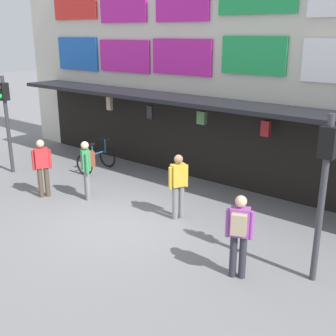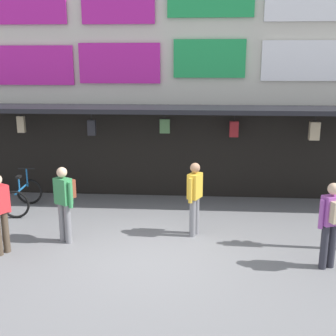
# 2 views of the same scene
# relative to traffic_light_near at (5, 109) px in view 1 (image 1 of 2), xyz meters

# --- Properties ---
(ground_plane) EXTENTS (80.00, 80.00, 0.00)m
(ground_plane) POSITION_rel_traffic_light_near_xyz_m (5.75, -0.52, -2.14)
(ground_plane) COLOR slate
(shopfront) EXTENTS (18.00, 2.60, 8.00)m
(shopfront) POSITION_rel_traffic_light_near_xyz_m (5.75, 4.04, 1.82)
(shopfront) COLOR beige
(shopfront) RESTS_ON ground
(traffic_light_near) EXTENTS (0.29, 0.33, 3.20)m
(traffic_light_near) POSITION_rel_traffic_light_near_xyz_m (0.00, 0.00, 0.00)
(traffic_light_near) COLOR #38383D
(traffic_light_near) RESTS_ON ground
(traffic_light_far) EXTENTS (0.29, 0.33, 3.20)m
(traffic_light_far) POSITION_rel_traffic_light_near_xyz_m (10.35, 0.02, 0.00)
(traffic_light_far) COLOR #38383D
(traffic_light_far) RESTS_ON ground
(bicycle_parked) EXTENTS (0.80, 1.21, 1.05)m
(bicycle_parked) POSITION_rel_traffic_light_near_xyz_m (2.13, 1.87, -1.75)
(bicycle_parked) COLOR black
(bicycle_parked) RESTS_ON ground
(pedestrian_in_yellow) EXTENTS (0.35, 0.49, 1.68)m
(pedestrian_in_yellow) POSITION_rel_traffic_light_near_xyz_m (6.65, 0.58, -1.19)
(pedestrian_in_yellow) COLOR gray
(pedestrian_in_yellow) RESTS_ON ground
(pedestrian_in_purple) EXTENTS (0.48, 0.47, 1.68)m
(pedestrian_in_purple) POSITION_rel_traffic_light_near_xyz_m (3.87, 0.02, -1.16)
(pedestrian_in_purple) COLOR gray
(pedestrian_in_purple) RESTS_ON ground
(pedestrian_in_black) EXTENTS (0.46, 0.48, 1.68)m
(pedestrian_in_black) POSITION_rel_traffic_light_near_xyz_m (2.73, -0.65, -1.16)
(pedestrian_in_black) COLOR brown
(pedestrian_in_black) RESTS_ON ground
(pedestrian_in_red) EXTENTS (0.50, 0.45, 1.68)m
(pedestrian_in_red) POSITION_rel_traffic_light_near_xyz_m (9.19, -0.85, -1.16)
(pedestrian_in_red) COLOR #2D2D38
(pedestrian_in_red) RESTS_ON ground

